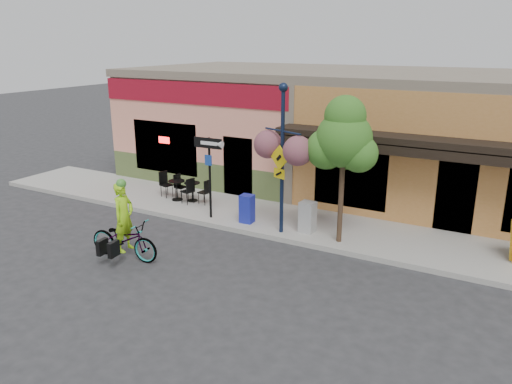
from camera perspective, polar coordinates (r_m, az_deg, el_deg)
ground at (r=14.17m, az=1.31°, el=-6.31°), size 90.00×90.00×0.00m
sidewalk at (r=15.81m, az=4.69°, el=-3.54°), size 24.00×3.00×0.15m
curb at (r=14.59m, az=2.32°, el=-5.29°), size 24.00×0.12×0.15m
building at (r=20.25m, az=11.35°, el=7.12°), size 18.20×8.20×4.50m
bicycle at (r=13.73m, az=-14.83°, el=-5.25°), size 2.11×0.90×1.08m
cyclist_rider at (r=13.56m, az=-14.79°, el=-3.78°), size 0.50×0.71×1.85m
lamp_post at (r=14.21m, az=3.01°, el=3.64°), size 1.50×1.00×4.36m
one_way_sign at (r=15.71m, az=-5.29°, el=1.57°), size 1.00×0.24×2.59m
cafe_set_left at (r=17.84m, az=-9.05°, el=0.53°), size 1.69×1.12×0.93m
cafe_set_right at (r=17.66m, az=-7.30°, el=0.35°), size 1.54×0.89×0.88m
newspaper_box_blue at (r=15.46m, az=-1.04°, el=-1.92°), size 0.41×0.37×0.89m
newspaper_box_grey at (r=14.78m, az=5.91°, el=-2.85°), size 0.46×0.42×0.92m
street_tree at (r=13.72m, az=9.85°, el=2.46°), size 2.10×2.10×4.14m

